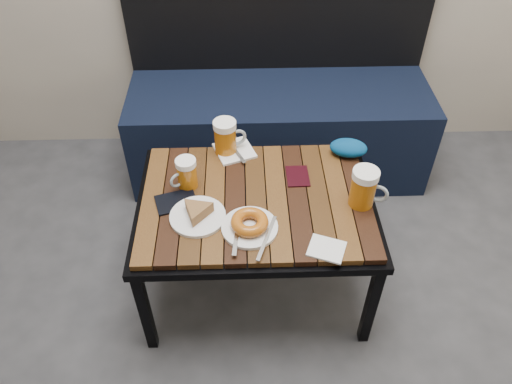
{
  "coord_description": "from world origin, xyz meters",
  "views": [
    {
      "loc": [
        0.03,
        -0.24,
        1.69
      ],
      "look_at": [
        0.07,
        1.02,
        0.5
      ],
      "focal_mm": 35.0,
      "sensor_mm": 36.0,
      "label": 1
    }
  ],
  "objects_px": {
    "plate_pie": "(197,213)",
    "passport_navy": "(176,202)",
    "plate_bagel": "(250,225)",
    "passport_burgundy": "(298,176)",
    "beer_mug_centre": "(226,137)",
    "beer_mug_right": "(364,188)",
    "knit_pouch": "(348,148)",
    "bench": "(279,120)",
    "cafe_table": "(256,207)",
    "beer_mug_left": "(186,173)"
  },
  "relations": [
    {
      "from": "plate_pie",
      "to": "passport_navy",
      "type": "height_order",
      "value": "plate_pie"
    },
    {
      "from": "plate_bagel",
      "to": "passport_burgundy",
      "type": "height_order",
      "value": "plate_bagel"
    },
    {
      "from": "beer_mug_centre",
      "to": "passport_navy",
      "type": "height_order",
      "value": "beer_mug_centre"
    },
    {
      "from": "beer_mug_centre",
      "to": "passport_navy",
      "type": "xyz_separation_m",
      "value": [
        -0.17,
        -0.27,
        -0.07
      ]
    },
    {
      "from": "beer_mug_right",
      "to": "plate_pie",
      "type": "distance_m",
      "value": 0.57
    },
    {
      "from": "plate_bagel",
      "to": "knit_pouch",
      "type": "bearing_deg",
      "value": 44.31
    },
    {
      "from": "plate_pie",
      "to": "plate_bagel",
      "type": "bearing_deg",
      "value": -18.17
    },
    {
      "from": "bench",
      "to": "passport_navy",
      "type": "height_order",
      "value": "bench"
    },
    {
      "from": "passport_burgundy",
      "to": "plate_bagel",
      "type": "bearing_deg",
      "value": -126.8
    },
    {
      "from": "bench",
      "to": "plate_bagel",
      "type": "bearing_deg",
      "value": -100.13
    },
    {
      "from": "cafe_table",
      "to": "plate_pie",
      "type": "xyz_separation_m",
      "value": [
        -0.2,
        -0.09,
        0.07
      ]
    },
    {
      "from": "beer_mug_centre",
      "to": "knit_pouch",
      "type": "bearing_deg",
      "value": -21.25
    },
    {
      "from": "beer_mug_left",
      "to": "passport_navy",
      "type": "relative_size",
      "value": 0.85
    },
    {
      "from": "passport_navy",
      "to": "passport_burgundy",
      "type": "xyz_separation_m",
      "value": [
        0.43,
        0.12,
        -0.0
      ]
    },
    {
      "from": "cafe_table",
      "to": "passport_burgundy",
      "type": "distance_m",
      "value": 0.19
    },
    {
      "from": "cafe_table",
      "to": "plate_bagel",
      "type": "relative_size",
      "value": 3.49
    },
    {
      "from": "beer_mug_left",
      "to": "knit_pouch",
      "type": "xyz_separation_m",
      "value": [
        0.6,
        0.16,
        -0.03
      ]
    },
    {
      "from": "plate_pie",
      "to": "passport_navy",
      "type": "xyz_separation_m",
      "value": [
        -0.08,
        0.08,
        -0.02
      ]
    },
    {
      "from": "beer_mug_right",
      "to": "cafe_table",
      "type": "bearing_deg",
      "value": -165.86
    },
    {
      "from": "bench",
      "to": "cafe_table",
      "type": "relative_size",
      "value": 1.67
    },
    {
      "from": "bench",
      "to": "beer_mug_centre",
      "type": "distance_m",
      "value": 0.61
    },
    {
      "from": "beer_mug_right",
      "to": "plate_bagel",
      "type": "xyz_separation_m",
      "value": [
        -0.39,
        -0.11,
        -0.05
      ]
    },
    {
      "from": "bench",
      "to": "passport_burgundy",
      "type": "height_order",
      "value": "bench"
    },
    {
      "from": "bench",
      "to": "passport_burgundy",
      "type": "relative_size",
      "value": 12.41
    },
    {
      "from": "passport_navy",
      "to": "passport_burgundy",
      "type": "bearing_deg",
      "value": 89.07
    },
    {
      "from": "beer_mug_centre",
      "to": "plate_pie",
      "type": "height_order",
      "value": "beer_mug_centre"
    },
    {
      "from": "beer_mug_centre",
      "to": "passport_navy",
      "type": "distance_m",
      "value": 0.33
    },
    {
      "from": "plate_pie",
      "to": "cafe_table",
      "type": "bearing_deg",
      "value": 24.32
    },
    {
      "from": "cafe_table",
      "to": "passport_burgundy",
      "type": "height_order",
      "value": "passport_burgundy"
    },
    {
      "from": "bench",
      "to": "beer_mug_centre",
      "type": "relative_size",
      "value": 10.01
    },
    {
      "from": "passport_navy",
      "to": "knit_pouch",
      "type": "height_order",
      "value": "knit_pouch"
    },
    {
      "from": "beer_mug_centre",
      "to": "passport_navy",
      "type": "bearing_deg",
      "value": -139.52
    },
    {
      "from": "beer_mug_centre",
      "to": "passport_burgundy",
      "type": "bearing_deg",
      "value": -48.1
    },
    {
      "from": "cafe_table",
      "to": "beer_mug_centre",
      "type": "xyz_separation_m",
      "value": [
        -0.11,
        0.26,
        0.11
      ]
    },
    {
      "from": "knit_pouch",
      "to": "passport_navy",
      "type": "bearing_deg",
      "value": -159.12
    },
    {
      "from": "bench",
      "to": "passport_burgundy",
      "type": "xyz_separation_m",
      "value": [
        0.02,
        -0.64,
        0.2
      ]
    },
    {
      "from": "cafe_table",
      "to": "plate_pie",
      "type": "distance_m",
      "value": 0.23
    },
    {
      "from": "beer_mug_left",
      "to": "plate_pie",
      "type": "relative_size",
      "value": 0.62
    },
    {
      "from": "passport_navy",
      "to": "cafe_table",
      "type": "bearing_deg",
      "value": 76.4
    },
    {
      "from": "beer_mug_right",
      "to": "knit_pouch",
      "type": "bearing_deg",
      "value": 110.75
    },
    {
      "from": "bench",
      "to": "beer_mug_centre",
      "type": "xyz_separation_m",
      "value": [
        -0.24,
        -0.49,
        0.27
      ]
    },
    {
      "from": "plate_pie",
      "to": "knit_pouch",
      "type": "bearing_deg",
      "value": 29.78
    },
    {
      "from": "bench",
      "to": "plate_bagel",
      "type": "relative_size",
      "value": 5.82
    },
    {
      "from": "beer_mug_centre",
      "to": "plate_bagel",
      "type": "relative_size",
      "value": 0.58
    },
    {
      "from": "beer_mug_left",
      "to": "beer_mug_centre",
      "type": "xyz_separation_m",
      "value": [
        0.14,
        0.19,
        0.01
      ]
    },
    {
      "from": "plate_bagel",
      "to": "bench",
      "type": "bearing_deg",
      "value": 79.87
    },
    {
      "from": "bench",
      "to": "knit_pouch",
      "type": "relative_size",
      "value": 9.81
    },
    {
      "from": "beer_mug_left",
      "to": "beer_mug_centre",
      "type": "distance_m",
      "value": 0.23
    },
    {
      "from": "beer_mug_centre",
      "to": "plate_pie",
      "type": "distance_m",
      "value": 0.37
    },
    {
      "from": "knit_pouch",
      "to": "passport_burgundy",
      "type": "bearing_deg",
      "value": -148.73
    }
  ]
}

